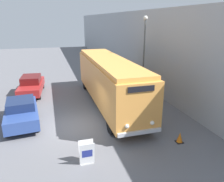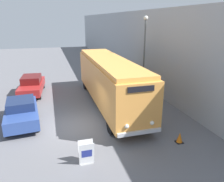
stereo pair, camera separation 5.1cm
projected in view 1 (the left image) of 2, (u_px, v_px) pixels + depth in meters
ground_plane at (74, 127)px, 12.88m from camera, size 80.00×80.00×0.00m
building_wall_right at (133, 46)px, 22.95m from camera, size 0.30×60.00×6.85m
vintage_bus at (109, 79)px, 15.70m from camera, size 2.46×11.43×3.41m
sign_board at (87, 153)px, 9.43m from camera, size 0.65×0.40×1.08m
streetlamp at (144, 45)px, 17.48m from camera, size 0.36×0.36×6.32m
parked_car_near at (22, 112)px, 13.04m from camera, size 2.16×4.19×1.52m
parked_car_mid at (31, 85)px, 18.40m from camera, size 2.08×4.54×1.53m
traffic_cone at (180, 137)px, 11.17m from camera, size 0.36×0.36×0.56m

